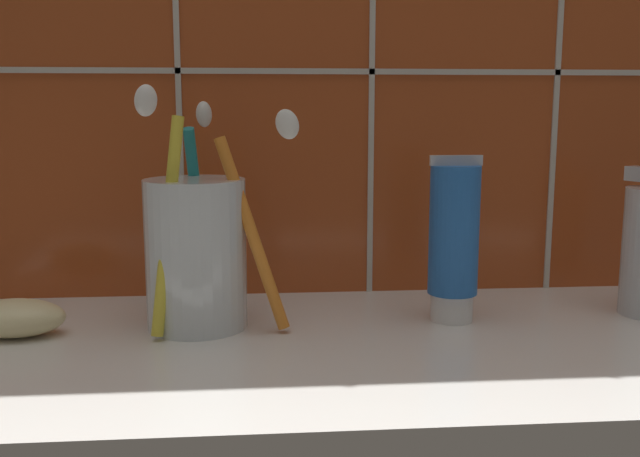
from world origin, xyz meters
TOP-DOWN VIEW (x-y plane):
  - sink_counter at (0.00, 0.00)cm, footprint 67.51×29.24cm
  - toothbrush_cup at (-13.14, 4.55)cm, footprint 12.23×12.99cm
  - toothpaste_tube at (6.88, 4.54)cm, footprint 4.11×3.91cm
  - soap_bar at (-26.53, 3.11)cm, footprint 7.40×4.32cm

SIDE VIEW (x-z plane):
  - sink_counter at x=0.00cm, z-range 0.00..2.00cm
  - soap_bar at x=-26.53cm, z-range 2.00..4.82cm
  - toothbrush_cup at x=-13.14cm, z-range -1.18..17.30cm
  - toothpaste_tube at x=6.88cm, z-range 1.91..15.07cm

